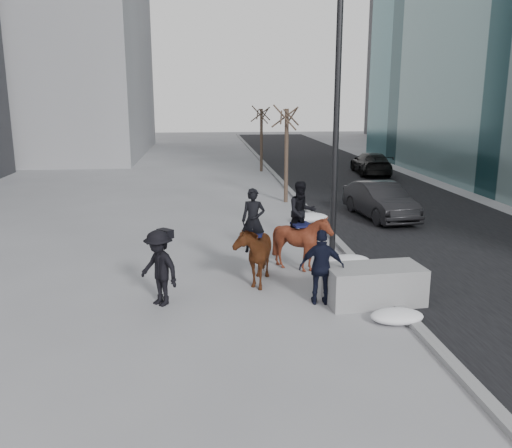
{
  "coord_description": "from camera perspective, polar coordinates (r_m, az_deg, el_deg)",
  "views": [
    {
      "loc": [
        -1.33,
        -12.17,
        4.7
      ],
      "look_at": [
        0.0,
        1.2,
        1.5
      ],
      "focal_mm": 38.0,
      "sensor_mm": 36.0,
      "label": 1
    }
  ],
  "objects": [
    {
      "name": "curb",
      "position": [
        23.06,
        5.26,
        1.72
      ],
      "size": [
        0.25,
        90.0,
        0.12
      ],
      "primitive_type": "cube",
      "color": "gray",
      "rests_on": "ground"
    },
    {
      "name": "planter",
      "position": [
        12.87,
        12.32,
        -6.25
      ],
      "size": [
        2.27,
        1.26,
        0.88
      ],
      "primitive_type": "cube",
      "rotation": [
        0.0,
        0.0,
        0.08
      ],
      "color": "gray",
      "rests_on": "ground"
    },
    {
      "name": "feeder",
      "position": [
        12.47,
        6.93,
        -4.55
      ],
      "size": [
        1.07,
        0.92,
        1.75
      ],
      "color": "black",
      "rests_on": "ground"
    },
    {
      "name": "ground",
      "position": [
        13.11,
        0.52,
        -7.61
      ],
      "size": [
        120.0,
        120.0,
        0.0
      ],
      "primitive_type": "plane",
      "color": "gray",
      "rests_on": "ground"
    },
    {
      "name": "camera_crew",
      "position": [
        12.52,
        -10.16,
        -4.55
      ],
      "size": [
        1.26,
        1.26,
        1.75
      ],
      "color": "black",
      "rests_on": "ground"
    },
    {
      "name": "car_near",
      "position": [
        21.66,
        12.95,
        2.4
      ],
      "size": [
        1.98,
        4.39,
        1.4
      ],
      "primitive_type": "imported",
      "rotation": [
        0.0,
        0.0,
        0.12
      ],
      "color": "black",
      "rests_on": "ground"
    },
    {
      "name": "car_far",
      "position": [
        33.89,
        12.0,
        6.26
      ],
      "size": [
        2.3,
        4.77,
        1.34
      ],
      "primitive_type": "imported",
      "rotation": [
        0.0,
        0.0,
        3.05
      ],
      "color": "black",
      "rests_on": "ground"
    },
    {
      "name": "snow_piles",
      "position": [
        16.91,
        8.33,
        -2.31
      ],
      "size": [
        1.4,
        10.21,
        0.36
      ],
      "color": "white",
      "rests_on": "ground"
    },
    {
      "name": "mounted_left",
      "position": [
        13.83,
        -0.24,
        -2.55
      ],
      "size": [
        1.21,
        2.0,
        2.42
      ],
      "color": "#4A280E",
      "rests_on": "ground"
    },
    {
      "name": "tree_far",
      "position": [
        34.32,
        0.57,
        9.15
      ],
      "size": [
        1.2,
        1.2,
        4.33
      ],
      "primitive_type": null,
      "color": "#35291F",
      "rests_on": "ground"
    },
    {
      "name": "tree_near",
      "position": [
        24.25,
        3.22,
        7.68
      ],
      "size": [
        1.2,
        1.2,
        4.6
      ],
      "primitive_type": null,
      "color": "#3A2922",
      "rests_on": "ground"
    },
    {
      "name": "lamppost",
      "position": [
        16.33,
        8.51,
        14.29
      ],
      "size": [
        0.25,
        1.31,
        9.09
      ],
      "color": "black",
      "rests_on": "ground"
    },
    {
      "name": "road",
      "position": [
        24.14,
        14.62,
        1.74
      ],
      "size": [
        8.0,
        90.0,
        0.01
      ],
      "primitive_type": "cube",
      "color": "black",
      "rests_on": "ground"
    },
    {
      "name": "mounted_right",
      "position": [
        14.79,
        4.85,
        -1.21
      ],
      "size": [
        1.51,
        1.64,
        2.45
      ],
      "color": "#481B0E",
      "rests_on": "ground"
    }
  ]
}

